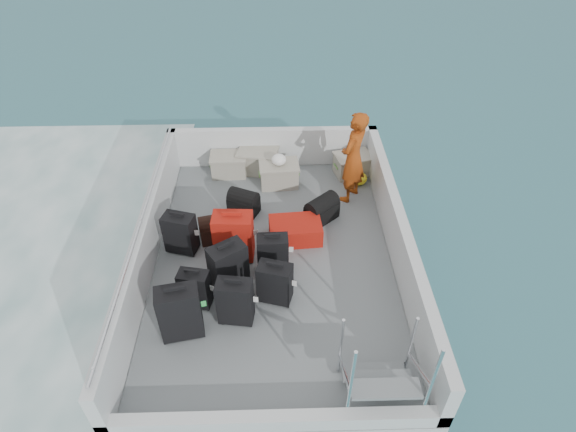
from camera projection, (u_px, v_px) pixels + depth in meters
name	position (u px, v px, depth m)	size (l,w,h in m)	color
ground	(274.00, 288.00, 7.22)	(160.00, 160.00, 0.00)	#184956
ferry_hull	(274.00, 274.00, 7.03)	(3.60, 5.00, 0.60)	silver
deck	(274.00, 259.00, 6.83)	(3.30, 4.70, 0.02)	slate
deck_fittings	(300.00, 255.00, 6.34)	(3.60, 5.00, 0.90)	silver
suitcase_0	(180.00, 313.00, 5.60)	(0.49, 0.28, 0.75)	black
suitcase_1	(195.00, 289.00, 6.00)	(0.37, 0.21, 0.57)	black
suitcase_2	(180.00, 234.00, 6.76)	(0.43, 0.26, 0.62)	black
suitcase_3	(235.00, 302.00, 5.80)	(0.43, 0.25, 0.65)	black
suitcase_4	(228.00, 267.00, 6.21)	(0.47, 0.28, 0.69)	black
suitcase_5	(234.00, 237.00, 6.62)	(0.54, 0.32, 0.74)	#A3120C
suitcase_6	(275.00, 283.00, 6.07)	(0.43, 0.25, 0.59)	black
suitcase_7	(273.00, 254.00, 6.47)	(0.42, 0.24, 0.59)	black
suitcase_8	(295.00, 230.00, 7.06)	(0.49, 0.75, 0.30)	#A3120C
duffel_0	(217.00, 230.00, 7.05)	(0.51, 0.30, 0.32)	black
duffel_1	(244.00, 204.00, 7.52)	(0.45, 0.30, 0.32)	black
duffel_2	(322.00, 211.00, 7.38)	(0.51, 0.30, 0.32)	black
crate_0	(229.00, 165.00, 8.32)	(0.58, 0.40, 0.35)	#A09B8B
crate_1	(258.00, 162.00, 8.38)	(0.64, 0.44, 0.38)	#A09B8B
crate_2	(279.00, 175.00, 8.08)	(0.62, 0.43, 0.37)	#A09B8B
crate_3	(352.00, 165.00, 8.32)	(0.58, 0.40, 0.35)	#A09B8B
yellow_bag	(359.00, 178.00, 8.13)	(0.28, 0.26, 0.22)	yellow
white_bag	(279.00, 161.00, 7.90)	(0.24, 0.24, 0.18)	white
passenger	(353.00, 158.00, 7.43)	(0.56, 0.36, 1.53)	#D05013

